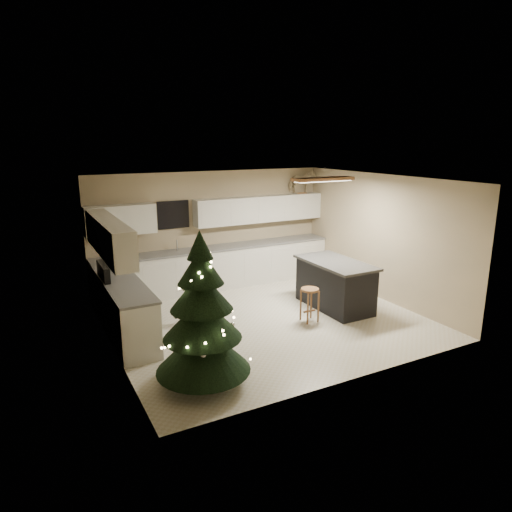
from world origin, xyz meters
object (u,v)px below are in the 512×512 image
object	(u,v)px
toddler	(206,299)
rocking_horse	(302,182)
island	(335,284)
bar_stool	(310,297)
christmas_tree	(202,323)

from	to	relation	value
toddler	rocking_horse	xyz separation A→B (m)	(3.29, 1.90, 1.85)
island	rocking_horse	xyz separation A→B (m)	(0.75, 2.40, 1.80)
island	toddler	world-z (taller)	island
bar_stool	christmas_tree	size ratio (longest dim) A/B	0.29
bar_stool	toddler	world-z (taller)	toddler
christmas_tree	rocking_horse	world-z (taller)	rocking_horse
bar_stool	christmas_tree	xyz separation A→B (m)	(-2.55, -1.16, 0.41)
toddler	christmas_tree	bearing A→B (deg)	-141.86
toddler	rocking_horse	size ratio (longest dim) A/B	1.35
island	bar_stool	world-z (taller)	island
bar_stool	toddler	xyz separation A→B (m)	(-1.69, 0.87, -0.04)
christmas_tree	rocking_horse	xyz separation A→B (m)	(4.15, 3.92, 1.40)
island	christmas_tree	xyz separation A→B (m)	(-3.40, -1.52, 0.41)
christmas_tree	rocking_horse	bearing A→B (deg)	43.40
bar_stool	rocking_horse	bearing A→B (deg)	59.94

